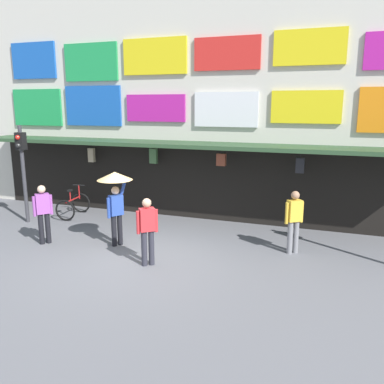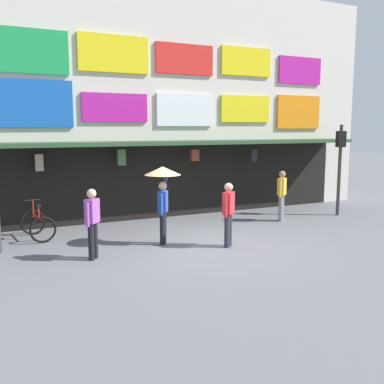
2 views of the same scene
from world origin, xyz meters
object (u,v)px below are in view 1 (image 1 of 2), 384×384
(bicycle_parked, at_px, (73,206))
(pedestrian_in_red, at_px, (43,211))
(pedestrian_in_blue, at_px, (294,219))
(traffic_light_near, at_px, (22,159))
(pedestrian_in_yellow, at_px, (147,228))
(pedestrian_with_umbrella, at_px, (115,188))

(bicycle_parked, relative_size, pedestrian_in_red, 0.74)
(pedestrian_in_blue, bearing_deg, traffic_light_near, -179.48)
(bicycle_parked, height_order, pedestrian_in_red, pedestrian_in_red)
(bicycle_parked, relative_size, pedestrian_in_yellow, 0.74)
(traffic_light_near, bearing_deg, pedestrian_in_yellow, -19.88)
(pedestrian_with_umbrella, bearing_deg, pedestrian_in_yellow, -34.58)
(pedestrian_in_red, xyz_separation_m, pedestrian_in_blue, (6.67, 1.61, 0.00))
(traffic_light_near, distance_m, bicycle_parked, 2.31)
(bicycle_parked, distance_m, pedestrian_in_red, 2.84)
(pedestrian_in_red, height_order, pedestrian_in_blue, same)
(traffic_light_near, height_order, pedestrian_with_umbrella, traffic_light_near)
(pedestrian_in_yellow, bearing_deg, pedestrian_in_red, 172.85)
(pedestrian_in_red, height_order, pedestrian_in_yellow, same)
(pedestrian_with_umbrella, xyz_separation_m, pedestrian_in_yellow, (1.43, -0.98, -0.69))
(pedestrian_with_umbrella, relative_size, pedestrian_in_blue, 1.24)
(traffic_light_near, distance_m, pedestrian_in_blue, 8.73)
(pedestrian_in_blue, bearing_deg, pedestrian_in_yellow, -147.86)
(bicycle_parked, distance_m, pedestrian_with_umbrella, 3.81)
(bicycle_parked, bearing_deg, pedestrian_in_yellow, -34.96)
(traffic_light_near, relative_size, bicycle_parked, 2.58)
(bicycle_parked, xyz_separation_m, pedestrian_in_yellow, (4.37, -3.05, 0.55))
(pedestrian_in_blue, distance_m, pedestrian_in_yellow, 3.83)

